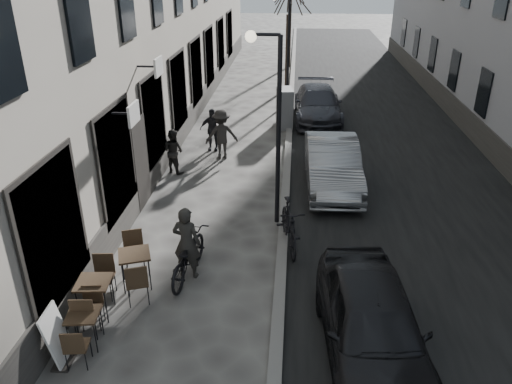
# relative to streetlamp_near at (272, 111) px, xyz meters

# --- Properties ---
(road) EXTENTS (7.30, 60.00, 0.00)m
(road) POSITION_rel_streetlamp_near_xyz_m (4.02, 10.00, -3.16)
(road) COLOR black
(road) RESTS_ON ground
(kerb) EXTENTS (0.25, 60.00, 0.12)m
(kerb) POSITION_rel_streetlamp_near_xyz_m (0.37, 10.00, -3.10)
(kerb) COLOR slate
(kerb) RESTS_ON ground
(streetlamp_near) EXTENTS (0.90, 0.28, 5.09)m
(streetlamp_near) POSITION_rel_streetlamp_near_xyz_m (0.00, 0.00, 0.00)
(streetlamp_near) COLOR black
(streetlamp_near) RESTS_ON ground
(streetlamp_far) EXTENTS (0.90, 0.28, 5.09)m
(streetlamp_far) POSITION_rel_streetlamp_near_xyz_m (0.00, 12.00, 0.00)
(streetlamp_far) COLOR black
(streetlamp_far) RESTS_ON ground
(bistro_set_a) EXTENTS (0.65, 1.46, 0.84)m
(bistro_set_a) POSITION_rel_streetlamp_near_xyz_m (-3.21, -5.10, -2.73)
(bistro_set_a) COLOR black
(bistro_set_a) RESTS_ON ground
(bistro_set_b) EXTENTS (0.72, 1.65, 0.96)m
(bistro_set_b) POSITION_rel_streetlamp_near_xyz_m (-3.33, -4.23, -2.67)
(bistro_set_b) COLOR black
(bistro_set_b) RESTS_ON ground
(bistro_set_c) EXTENTS (0.99, 1.70, 0.97)m
(bistro_set_c) POSITION_rel_streetlamp_near_xyz_m (-2.82, -3.18, -2.66)
(bistro_set_c) COLOR black
(bistro_set_c) RESTS_ON ground
(sign_board) EXTENTS (0.39, 0.65, 1.10)m
(sign_board) POSITION_rel_streetlamp_near_xyz_m (-3.52, -5.54, -2.72)
(sign_board) COLOR black
(sign_board) RESTS_ON ground
(utility_cabinet) EXTENTS (0.76, 1.18, 1.66)m
(utility_cabinet) POSITION_rel_streetlamp_near_xyz_m (0.14, 8.39, -2.33)
(utility_cabinet) COLOR slate
(utility_cabinet) RESTS_ON ground
(bicycle) EXTENTS (0.98, 2.11, 1.07)m
(bicycle) POSITION_rel_streetlamp_near_xyz_m (-1.75, -2.73, -2.63)
(bicycle) COLOR black
(bicycle) RESTS_ON ground
(cyclist_rider) EXTENTS (0.69, 0.50, 1.75)m
(cyclist_rider) POSITION_rel_streetlamp_near_xyz_m (-1.75, -2.73, -2.29)
(cyclist_rider) COLOR black
(cyclist_rider) RESTS_ON ground
(pedestrian_near) EXTENTS (0.92, 0.85, 1.51)m
(pedestrian_near) POSITION_rel_streetlamp_near_xyz_m (-3.43, 3.20, -2.40)
(pedestrian_near) COLOR black
(pedestrian_near) RESTS_ON ground
(pedestrian_mid) EXTENTS (1.30, 0.97, 1.80)m
(pedestrian_mid) POSITION_rel_streetlamp_near_xyz_m (-2.01, 4.64, -2.26)
(pedestrian_mid) COLOR black
(pedestrian_mid) RESTS_ON ground
(pedestrian_far) EXTENTS (0.95, 0.42, 1.60)m
(pedestrian_far) POSITION_rel_streetlamp_near_xyz_m (-2.47, 5.42, -2.36)
(pedestrian_far) COLOR black
(pedestrian_far) RESTS_ON ground
(car_near) EXTENTS (2.05, 4.47, 1.48)m
(car_near) POSITION_rel_streetlamp_near_xyz_m (2.08, -5.00, -2.42)
(car_near) COLOR black
(car_near) RESTS_ON ground
(car_mid) EXTENTS (1.73, 4.61, 1.50)m
(car_mid) POSITION_rel_streetlamp_near_xyz_m (1.80, 2.50, -2.41)
(car_mid) COLOR gray
(car_mid) RESTS_ON ground
(car_far) EXTENTS (2.12, 4.96, 1.43)m
(car_far) POSITION_rel_streetlamp_near_xyz_m (1.58, 9.57, -2.45)
(car_far) COLOR #32333B
(car_far) RESTS_ON ground
(moped) EXTENTS (0.93, 2.11, 1.22)m
(moped) POSITION_rel_streetlamp_near_xyz_m (0.52, -1.30, -2.55)
(moped) COLOR black
(moped) RESTS_ON ground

